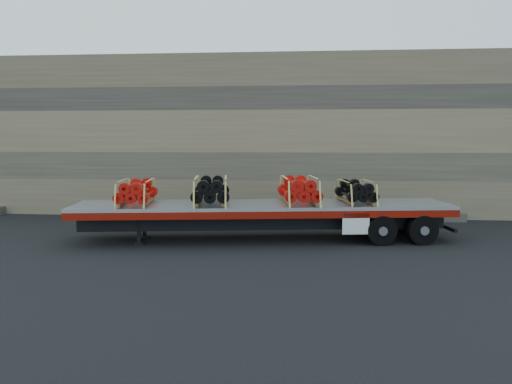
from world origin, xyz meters
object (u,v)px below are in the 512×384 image
bundle_front (137,193)px  bundle_midfront (211,191)px  bundle_rear (356,192)px  trailer (263,222)px  bundle_midrear (299,191)px

bundle_front → bundle_midfront: (2.41, 0.35, 0.04)m
bundle_midfront → bundle_rear: size_ratio=1.18×
trailer → bundle_midrear: 1.59m
bundle_front → bundle_midrear: size_ratio=0.91×
bundle_midrear → bundle_midfront: bearing=-180.0°
bundle_midfront → trailer: bearing=-0.0°
bundle_front → bundle_midfront: 2.43m
bundle_front → bundle_midrear: bearing=0.0°
bundle_rear → bundle_midrear: bearing=180.0°
bundle_front → bundle_rear: size_ratio=1.08×
trailer → bundle_front: 4.26m
bundle_midrear → trailer: bearing=-180.0°
bundle_midfront → bundle_front: bearing=180.0°
trailer → bundle_rear: bundle_rear is taller
bundle_midfront → bundle_midrear: (2.89, 0.41, -0.00)m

